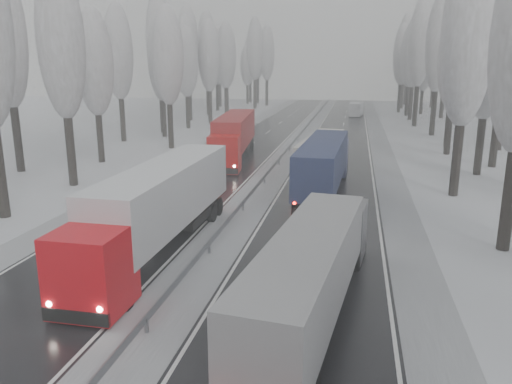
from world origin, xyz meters
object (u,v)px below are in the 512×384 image
(box_truck_distant, at_px, (356,109))
(truck_red_white, at_px, (159,204))
(truck_blue_box, at_px, (325,163))
(truck_cream_box, at_px, (323,153))
(truck_grey_tarp, at_px, (314,267))
(truck_red_red, at_px, (234,134))

(box_truck_distant, distance_m, truck_red_white, 74.94)
(truck_blue_box, height_order, truck_cream_box, truck_blue_box)
(truck_grey_tarp, bearing_deg, truck_red_red, 115.51)
(truck_cream_box, bearing_deg, truck_red_red, 148.85)
(truck_blue_box, height_order, truck_red_white, truck_red_white)
(truck_blue_box, relative_size, box_truck_distant, 2.33)
(truck_grey_tarp, bearing_deg, truck_cream_box, 99.81)
(truck_red_red, bearing_deg, truck_red_white, -91.17)
(truck_blue_box, height_order, truck_red_red, truck_red_red)
(truck_blue_box, bearing_deg, truck_red_white, -117.01)
(truck_grey_tarp, relative_size, truck_cream_box, 1.02)
(truck_blue_box, distance_m, truck_red_white, 15.46)
(truck_cream_box, relative_size, box_truck_distant, 2.07)
(truck_grey_tarp, xyz_separation_m, truck_red_white, (-8.42, 5.82, 0.36))
(truck_cream_box, distance_m, truck_red_white, 20.43)
(truck_grey_tarp, bearing_deg, truck_blue_box, 99.33)
(truck_grey_tarp, height_order, box_truck_distant, truck_grey_tarp)
(box_truck_distant, xyz_separation_m, truck_red_red, (-12.20, -48.11, 1.30))
(truck_grey_tarp, xyz_separation_m, truck_red_red, (-10.81, 31.99, 0.40))
(truck_red_white, distance_m, truck_red_red, 26.28)
(truck_cream_box, xyz_separation_m, truck_red_white, (-7.12, -19.15, 0.41))
(truck_cream_box, xyz_separation_m, box_truck_distant, (2.69, 55.13, -0.85))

